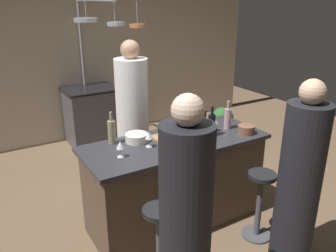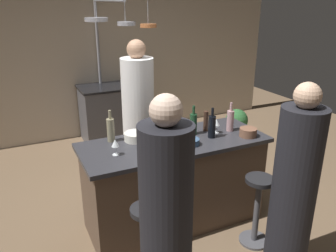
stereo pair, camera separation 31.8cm
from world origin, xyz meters
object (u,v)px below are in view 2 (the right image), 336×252
object	(u,v)px
pepper_mill	(206,121)
wine_bottle_rose	(230,120)
potted_plant	(236,123)
bar_stool_left	(148,241)
guest_left	(166,225)
wine_bottle_green	(193,123)
wine_glass_near_right_guest	(115,144)
mixing_bowl_blue	(190,142)
cutting_board	(168,137)
mixing_bowl_wooden	(248,132)
wine_bottle_dark	(212,126)
bar_stool_right	(257,207)
wine_glass_by_chef	(146,135)
chef	(139,121)
wine_bottle_white	(111,129)
wine_glass_near_left_guest	(216,123)
mixing_bowl_ceramic	(135,136)
guest_right	(294,191)
stove_range	(107,113)

from	to	relation	value
pepper_mill	wine_bottle_rose	distance (m)	0.25
potted_plant	pepper_mill	world-z (taller)	pepper_mill
bar_stool_left	guest_left	distance (m)	0.54
pepper_mill	wine_bottle_green	world-z (taller)	wine_bottle_green
wine_glass_near_right_guest	mixing_bowl_blue	xyz separation A→B (m)	(0.69, -0.08, -0.08)
cutting_board	mixing_bowl_wooden	bearing A→B (deg)	-22.87
bar_stool_left	wine_bottle_dark	distance (m)	1.24
cutting_board	wine_bottle_green	size ratio (longest dim) A/B	1.09
bar_stool_right	potted_plant	size ratio (longest dim) A/B	1.31
pepper_mill	wine_bottle_dark	xyz separation A→B (m)	(-0.04, -0.18, 0.01)
potted_plant	pepper_mill	distance (m)	2.18
bar_stool_right	mixing_bowl_blue	xyz separation A→B (m)	(-0.45, 0.48, 0.55)
guest_left	wine_glass_by_chef	size ratio (longest dim) A/B	11.39
cutting_board	chef	bearing A→B (deg)	91.15
wine_bottle_dark	wine_bottle_white	bearing A→B (deg)	160.23
wine_bottle_rose	wine_glass_near_left_guest	size ratio (longest dim) A/B	2.04
wine_bottle_dark	wine_glass_near_left_guest	size ratio (longest dim) A/B	2.06
cutting_board	wine_glass_by_chef	bearing A→B (deg)	-160.14
potted_plant	wine_bottle_rose	size ratio (longest dim) A/B	1.75
wine_glass_by_chef	guest_left	bearing A→B (deg)	-104.73
mixing_bowl_ceramic	cutting_board	bearing A→B (deg)	-12.83
pepper_mill	bar_stool_left	bearing A→B (deg)	-142.65
wine_bottle_rose	mixing_bowl_ceramic	world-z (taller)	wine_bottle_rose
guest_left	wine_bottle_dark	bearing A→B (deg)	44.75
wine_glass_by_chef	mixing_bowl_blue	bearing A→B (deg)	-20.38
bar_stool_left	wine_bottle_dark	xyz separation A→B (m)	(0.91, 0.54, 0.64)
pepper_mill	mixing_bowl_wooden	world-z (taller)	pepper_mill
wine_bottle_dark	wine_bottle_rose	size ratio (longest dim) A/B	1.01
wine_glass_by_chef	wine_bottle_rose	bearing A→B (deg)	0.19
mixing_bowl_ceramic	mixing_bowl_wooden	xyz separation A→B (m)	(1.04, -0.38, 0.00)
cutting_board	guest_right	bearing A→B (deg)	-63.16
wine_bottle_dark	bar_stool_right	bearing A→B (deg)	-72.05
potted_plant	pepper_mill	bearing A→B (deg)	-135.96
bar_stool_right	wine_glass_by_chef	distance (m)	1.21
wine_glass_near_right_guest	pepper_mill	bearing A→B (deg)	9.47
chef	wine_glass_near_left_guest	distance (m)	1.03
wine_glass_by_chef	guest_right	bearing A→B (deg)	-50.37
wine_bottle_green	wine_bottle_rose	xyz separation A→B (m)	(0.39, -0.07, 0.00)
stove_range	wine_bottle_white	bearing A→B (deg)	-103.99
guest_left	wine_bottle_green	distance (m)	1.35
stove_range	mixing_bowl_ceramic	world-z (taller)	mixing_bowl_ceramic
wine_glass_by_chef	mixing_bowl_blue	distance (m)	0.42
wine_glass_near_left_guest	mixing_bowl_ceramic	size ratio (longest dim) A/B	0.68
wine_bottle_rose	wine_glass_by_chef	size ratio (longest dim) A/B	2.04
potted_plant	mixing_bowl_ceramic	world-z (taller)	mixing_bowl_ceramic
guest_right	cutting_board	distance (m)	1.25
guest_left	wine_bottle_dark	distance (m)	1.31
wine_bottle_white	guest_left	bearing A→B (deg)	-90.16
guest_left	mixing_bowl_ceramic	distance (m)	1.19
chef	guest_right	world-z (taller)	chef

